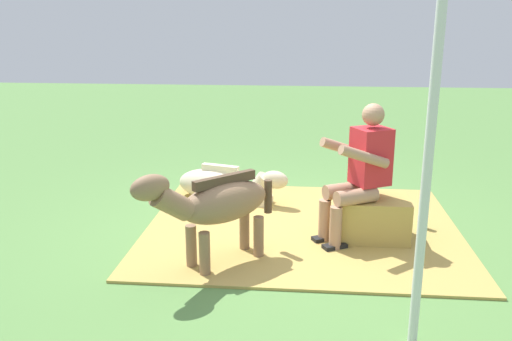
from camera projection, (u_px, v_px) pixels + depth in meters
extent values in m
plane|color=#568442|center=(276.00, 233.00, 5.29)|extent=(24.00, 24.00, 0.00)
cube|color=tan|center=(302.00, 227.00, 5.42)|extent=(3.06, 2.63, 0.02)
cube|color=tan|center=(373.00, 219.00, 5.08)|extent=(0.65, 0.46, 0.42)
cylinder|color=tan|center=(356.00, 197.00, 4.85)|extent=(0.42, 0.31, 0.14)
cylinder|color=tan|center=(335.00, 229.00, 4.85)|extent=(0.11, 0.11, 0.42)
cube|color=black|center=(335.00, 247.00, 4.90)|extent=(0.24, 0.19, 0.06)
cylinder|color=tan|center=(344.00, 190.00, 5.02)|extent=(0.42, 0.31, 0.14)
cylinder|color=tan|center=(324.00, 221.00, 5.03)|extent=(0.11, 0.11, 0.42)
cube|color=black|center=(324.00, 239.00, 5.07)|extent=(0.24, 0.19, 0.06)
cube|color=red|center=(371.00, 156.00, 4.92)|extent=(0.40, 0.39, 0.52)
cylinder|color=tan|center=(364.00, 157.00, 4.70)|extent=(0.48, 0.31, 0.26)
cylinder|color=tan|center=(345.00, 149.00, 4.98)|extent=(0.48, 0.31, 0.26)
sphere|color=tan|center=(373.00, 115.00, 4.82)|extent=(0.20, 0.20, 0.20)
ellipsoid|color=#8C6B4C|center=(225.00, 202.00, 4.51)|extent=(0.82, 0.82, 0.34)
cylinder|color=#8C6B4C|center=(205.00, 255.00, 4.36)|extent=(0.09, 0.09, 0.38)
cylinder|color=#8C6B4C|center=(191.00, 247.00, 4.51)|extent=(0.09, 0.09, 0.38)
cylinder|color=#8C6B4C|center=(259.00, 238.00, 4.70)|extent=(0.09, 0.09, 0.38)
cylinder|color=#8C6B4C|center=(244.00, 231.00, 4.85)|extent=(0.09, 0.09, 0.38)
cylinder|color=#8C6B4C|center=(172.00, 203.00, 4.18)|extent=(0.39, 0.38, 0.33)
ellipsoid|color=#8C6B4C|center=(150.00, 188.00, 4.03)|extent=(0.34, 0.34, 0.20)
cube|color=#4D3A2A|center=(225.00, 180.00, 4.46)|extent=(0.47, 0.46, 0.08)
cylinder|color=#4D3A2A|center=(268.00, 196.00, 4.81)|extent=(0.07, 0.07, 0.30)
ellipsoid|color=beige|center=(214.00, 185.00, 6.23)|extent=(0.96, 0.63, 0.36)
cube|color=beige|center=(258.00, 201.00, 6.07)|extent=(0.34, 0.31, 0.10)
cylinder|color=beige|center=(260.00, 185.00, 6.02)|extent=(0.32, 0.25, 0.30)
ellipsoid|color=beige|center=(275.00, 180.00, 5.93)|extent=(0.33, 0.24, 0.20)
cube|color=#F2EDC5|center=(220.00, 169.00, 6.15)|extent=(0.44, 0.20, 0.08)
cylinder|color=#197233|center=(424.00, 221.00, 5.34)|extent=(0.07, 0.07, 0.20)
cone|color=#197233|center=(425.00, 208.00, 5.30)|extent=(0.06, 0.06, 0.06)
cylinder|color=silver|center=(429.00, 152.00, 3.17)|extent=(0.06, 0.06, 2.54)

